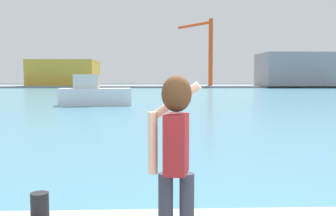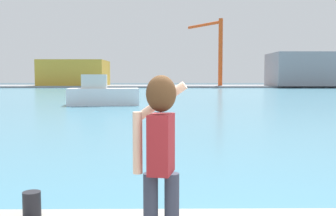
{
  "view_description": "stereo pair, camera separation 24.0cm",
  "coord_description": "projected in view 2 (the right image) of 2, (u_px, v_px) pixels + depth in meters",
  "views": [
    {
      "loc": [
        -1.03,
        -2.98,
        2.3
      ],
      "look_at": [
        -0.7,
        5.8,
        1.61
      ],
      "focal_mm": 41.67,
      "sensor_mm": 36.0,
      "label": 1
    },
    {
      "loc": [
        -0.79,
        -2.98,
        2.3
      ],
      "look_at": [
        -0.7,
        5.8,
        1.61
      ],
      "focal_mm": 41.67,
      "sensor_mm": 36.0,
      "label": 2
    }
  ],
  "objects": [
    {
      "name": "port_crane",
      "position": [
        216.0,
        44.0,
        92.61
      ],
      "size": [
        7.53,
        11.27,
        15.64
      ],
      "color": "#D84C19",
      "rests_on": "far_shore_dock"
    },
    {
      "name": "harbor_bollard",
      "position": [
        32.0,
        204.0,
        4.8
      ],
      "size": [
        0.22,
        0.22,
        0.31
      ],
      "primitive_type": "cylinder",
      "color": "black",
      "rests_on": "quay_promenade"
    },
    {
      "name": "ground_plane",
      "position": [
        170.0,
        94.0,
        53.01
      ],
      "size": [
        220.0,
        220.0,
        0.0
      ],
      "primitive_type": "plane",
      "color": "#334751"
    },
    {
      "name": "boat_moored",
      "position": [
        102.0,
        94.0,
        32.25
      ],
      "size": [
        6.02,
        3.1,
        2.53
      ],
      "rotation": [
        0.0,
        0.0,
        0.12
      ],
      "color": "white",
      "rests_on": "harbor_water"
    },
    {
      "name": "harbor_water",
      "position": [
        170.0,
        94.0,
        55.0
      ],
      "size": [
        140.0,
        100.0,
        0.02
      ],
      "primitive_type": "cube",
      "color": "teal",
      "rests_on": "ground_plane"
    },
    {
      "name": "person_photographer",
      "position": [
        160.0,
        147.0,
        3.64
      ],
      "size": [
        0.53,
        0.57,
        1.74
      ],
      "rotation": [
        0.0,
        0.0,
        1.36
      ],
      "color": "#2D3342",
      "rests_on": "quay_promenade"
    },
    {
      "name": "warehouse_left",
      "position": [
        75.0,
        73.0,
        95.3
      ],
      "size": [
        15.29,
        13.61,
        6.05
      ],
      "primitive_type": "cube",
      "color": "gold",
      "rests_on": "far_shore_dock"
    },
    {
      "name": "far_shore_dock",
      "position": [
        167.0,
        86.0,
        94.86
      ],
      "size": [
        140.0,
        20.0,
        0.39
      ],
      "primitive_type": "cube",
      "color": "gray",
      "rests_on": "ground_plane"
    },
    {
      "name": "warehouse_right",
      "position": [
        309.0,
        69.0,
        89.6
      ],
      "size": [
        17.44,
        12.04,
        7.5
      ],
      "primitive_type": "cube",
      "color": "gray",
      "rests_on": "far_shore_dock"
    }
  ]
}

